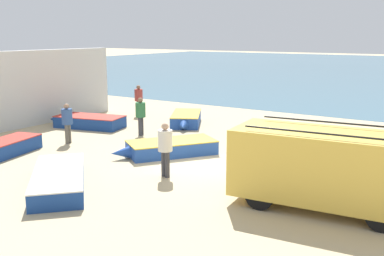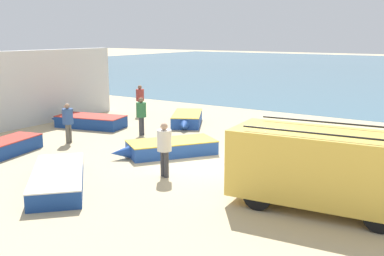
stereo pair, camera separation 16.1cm
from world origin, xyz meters
The scene contains 12 objects.
ground_plane centered at (0.00, 0.00, 0.00)m, with size 200.00×200.00×0.00m, color tan.
harbor_wall centered at (-11.05, 1.00, 1.92)m, with size 0.50×11.44×3.83m, color silver.
parked_van centered at (5.11, -1.73, 1.17)m, with size 5.19×2.49×2.25m.
fishing_rowboat_0 centered at (1.77, 4.56, 0.30)m, with size 4.75×3.48×0.60m.
fishing_rowboat_1 centered at (-1.71, 0.49, 0.27)m, with size 3.23×3.94×0.55m.
fishing_rowboat_2 centered at (-8.25, 2.54, 0.30)m, with size 4.25×2.27×0.59m.
fishing_rowboat_5 centered at (-4.42, 5.78, 0.30)m, with size 2.72×3.71×0.59m.
fishing_rowboat_6 centered at (-2.35, -4.44, 0.27)m, with size 4.18×4.06×0.54m.
fisherman_0 centered at (-6.45, -0.37, 1.03)m, with size 0.45×0.45×1.73m.
fisherman_1 centered at (-4.82, 2.57, 1.06)m, with size 0.46×0.46×1.77m.
fisherman_2 centered at (-0.15, -1.86, 1.09)m, with size 0.48×0.48×1.82m.
fisherman_3 centered at (-8.20, 6.53, 1.06)m, with size 0.46×0.46×1.77m.
Camera 1 is at (8.30, -13.34, 4.63)m, focal length 42.00 mm.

